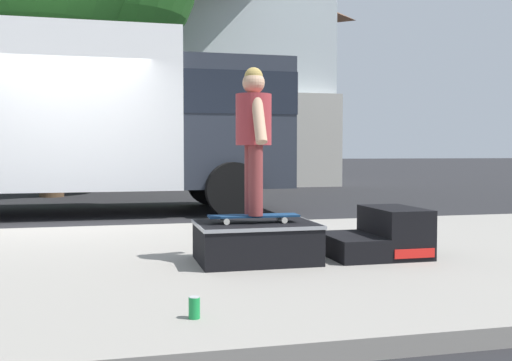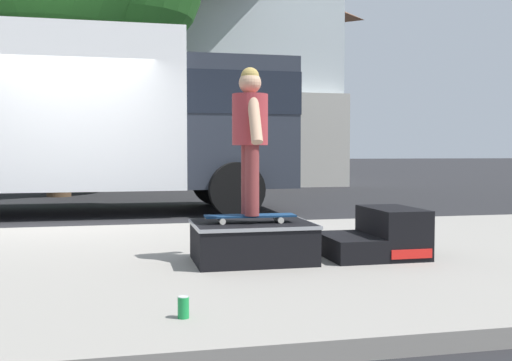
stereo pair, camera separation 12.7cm
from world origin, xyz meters
TOP-DOWN VIEW (x-y plane):
  - ground_plane at (0.00, 0.00)m, footprint 140.00×140.00m
  - sidewalk_slab at (0.00, -3.00)m, footprint 50.00×5.00m
  - skate_box at (1.84, -3.34)m, footprint 1.02×0.75m
  - kicker_ramp at (3.02, -3.34)m, footprint 0.86×0.75m
  - skateboard at (1.82, -3.35)m, footprint 0.79×0.23m
  - skater_kid at (1.82, -3.35)m, footprint 0.31×0.65m
  - soda_can at (1.09, -4.94)m, footprint 0.07×0.07m
  - box_truck at (0.21, 2.20)m, footprint 6.91×2.63m
  - house_behind at (2.89, 12.53)m, footprint 9.54×8.23m

SIDE VIEW (x-z plane):
  - ground_plane at x=0.00m, z-range 0.00..0.00m
  - sidewalk_slab at x=0.00m, z-range 0.00..0.12m
  - soda_can at x=1.09m, z-range 0.12..0.25m
  - kicker_ramp at x=3.02m, z-range 0.08..0.52m
  - skate_box at x=1.84m, z-range 0.13..0.47m
  - skateboard at x=1.82m, z-range 0.48..0.55m
  - skater_kid at x=1.82m, z-range 0.64..1.90m
  - box_truck at x=0.21m, z-range 0.18..3.23m
  - house_behind at x=2.89m, z-range 0.04..8.44m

